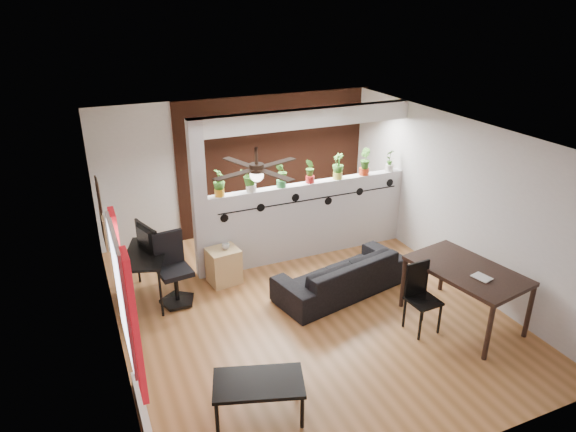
{
  "coord_description": "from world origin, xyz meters",
  "views": [
    {
      "loc": [
        -2.8,
        -5.84,
        4.25
      ],
      "look_at": [
        0.0,
        0.6,
        1.23
      ],
      "focal_mm": 32.0,
      "sensor_mm": 36.0,
      "label": 1
    }
  ],
  "objects": [
    {
      "name": "room_shell",
      "position": [
        0.0,
        0.0,
        1.3
      ],
      "size": [
        6.3,
        7.1,
        2.9
      ],
      "color": "brown",
      "rests_on": "ground"
    },
    {
      "name": "partition_wall",
      "position": [
        0.8,
        1.5,
        0.68
      ],
      "size": [
        3.6,
        0.18,
        1.35
      ],
      "primitive_type": "cube",
      "color": "#BCBCC1",
      "rests_on": "ground"
    },
    {
      "name": "ceiling_header",
      "position": [
        0.8,
        1.5,
        2.45
      ],
      "size": [
        3.6,
        0.18,
        0.3
      ],
      "primitive_type": "cube",
      "color": "silver",
      "rests_on": "room_shell"
    },
    {
      "name": "pier_column",
      "position": [
        -1.11,
        1.5,
        1.3
      ],
      "size": [
        0.22,
        0.2,
        2.6
      ],
      "primitive_type": "cube",
      "color": "#BCBCC1",
      "rests_on": "ground"
    },
    {
      "name": "brick_panel",
      "position": [
        0.8,
        2.97,
        1.3
      ],
      "size": [
        3.9,
        0.05,
        2.6
      ],
      "primitive_type": "cube",
      "color": "#9A482C",
      "rests_on": "ground"
    },
    {
      "name": "vine_decal",
      "position": [
        0.8,
        1.4,
        1.08
      ],
      "size": [
        3.31,
        0.01,
        0.3
      ],
      "color": "black",
      "rests_on": "partition_wall"
    },
    {
      "name": "window_assembly",
      "position": [
        -2.56,
        -1.2,
        1.51
      ],
      "size": [
        0.09,
        1.3,
        1.55
      ],
      "color": "white",
      "rests_on": "room_shell"
    },
    {
      "name": "baseboard_heater",
      "position": [
        -2.54,
        -1.2,
        0.09
      ],
      "size": [
        0.08,
        1.0,
        0.18
      ],
      "primitive_type": "cube",
      "color": "silver",
      "rests_on": "ground"
    },
    {
      "name": "corkboard",
      "position": [
        -2.58,
        0.95,
        1.35
      ],
      "size": [
        0.03,
        0.6,
        0.45
      ],
      "primitive_type": "cube",
      "color": "#9A754A",
      "rests_on": "room_shell"
    },
    {
      "name": "framed_art",
      "position": [
        -2.58,
        0.9,
        1.85
      ],
      "size": [
        0.03,
        0.34,
        0.44
      ],
      "color": "#8C7259",
      "rests_on": "room_shell"
    },
    {
      "name": "ceiling_fan",
      "position": [
        -0.8,
        -0.3,
        2.31
      ],
      "size": [
        1.19,
        1.19,
        0.43
      ],
      "color": "black",
      "rests_on": "room_shell"
    },
    {
      "name": "potted_plant_0",
      "position": [
        -0.78,
        1.5,
        1.58
      ],
      "size": [
        0.23,
        0.26,
        0.43
      ],
      "color": "orange",
      "rests_on": "partition_wall"
    },
    {
      "name": "potted_plant_1",
      "position": [
        -0.25,
        1.5,
        1.59
      ],
      "size": [
        0.3,
        0.29,
        0.45
      ],
      "color": "silver",
      "rests_on": "partition_wall"
    },
    {
      "name": "potted_plant_2",
      "position": [
        0.27,
        1.5,
        1.58
      ],
      "size": [
        0.27,
        0.24,
        0.44
      ],
      "color": "#2E8041",
      "rests_on": "partition_wall"
    },
    {
      "name": "potted_plant_3",
      "position": [
        0.8,
        1.5,
        1.57
      ],
      "size": [
        0.19,
        0.23,
        0.41
      ],
      "color": "#B01D1C",
      "rests_on": "partition_wall"
    },
    {
      "name": "potted_plant_4",
      "position": [
        1.33,
        1.5,
        1.59
      ],
      "size": [
        0.24,
        0.27,
        0.45
      ],
      "color": "gold",
      "rests_on": "partition_wall"
    },
    {
      "name": "potted_plant_5",
      "position": [
        1.85,
        1.5,
        1.6
      ],
      "size": [
        0.24,
        0.28,
        0.47
      ],
      "color": "red",
      "rests_on": "partition_wall"
    },
    {
      "name": "potted_plant_6",
      "position": [
        2.38,
        1.5,
        1.56
      ],
      "size": [
        0.22,
        0.19,
        0.4
      ],
      "color": "silver",
      "rests_on": "partition_wall"
    },
    {
      "name": "sofa",
      "position": [
        0.71,
        0.16,
        0.3
      ],
      "size": [
        2.14,
        1.2,
        0.59
      ],
      "primitive_type": "imported",
      "rotation": [
        0.0,
        0.0,
        3.35
      ],
      "color": "black",
      "rests_on": "ground"
    },
    {
      "name": "cube_shelf",
      "position": [
        -0.87,
        1.16,
        0.29
      ],
      "size": [
        0.52,
        0.48,
        0.58
      ],
      "primitive_type": "cube",
      "rotation": [
        0.0,
        0.0,
        0.12
      ],
      "color": "tan",
      "rests_on": "ground"
    },
    {
      "name": "cup",
      "position": [
        -0.82,
        1.16,
        0.63
      ],
      "size": [
        0.14,
        0.14,
        0.1
      ],
      "primitive_type": "imported",
      "rotation": [
        0.0,
        0.0,
        0.19
      ],
      "color": "gray",
      "rests_on": "cube_shelf"
    },
    {
      "name": "computer_desk",
      "position": [
        -2.05,
        1.14,
        0.71
      ],
      "size": [
        0.87,
        1.2,
        0.78
      ],
      "color": "black",
      "rests_on": "ground"
    },
    {
      "name": "monitor",
      "position": [
        -2.05,
        1.29,
        0.88
      ],
      "size": [
        0.35,
        0.17,
        0.2
      ],
      "primitive_type": "imported",
      "rotation": [
        0.0,
        0.0,
        1.89
      ],
      "color": "black",
      "rests_on": "computer_desk"
    },
    {
      "name": "office_chair",
      "position": [
        -1.71,
        0.9,
        0.48
      ],
      "size": [
        0.56,
        0.56,
        1.08
      ],
      "color": "black",
      "rests_on": "ground"
    },
    {
      "name": "dining_table",
      "position": [
        1.88,
        -1.21,
        0.75
      ],
      "size": [
        1.19,
        1.68,
        0.84
      ],
      "color": "black",
      "rests_on": "ground"
    },
    {
      "name": "book",
      "position": [
        1.78,
        -1.51,
        0.85
      ],
      "size": [
        0.22,
        0.27,
        0.02
      ],
      "primitive_type": "imported",
      "rotation": [
        0.0,
        0.0,
        0.21
      ],
      "color": "gray",
      "rests_on": "dining_table"
    },
    {
      "name": "folding_chair",
      "position": [
        1.22,
        -1.08,
        0.58
      ],
      "size": [
        0.41,
        0.41,
        0.97
      ],
      "color": "black",
      "rests_on": "ground"
    },
    {
      "name": "coffee_table",
      "position": [
        -1.36,
        -1.74,
        0.41
      ],
      "size": [
        1.09,
        0.81,
        0.45
      ],
      "color": "black",
      "rests_on": "ground"
    }
  ]
}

